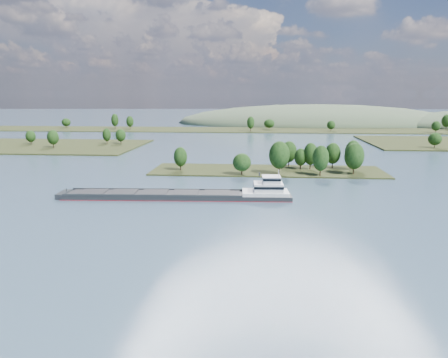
{
  "coord_description": "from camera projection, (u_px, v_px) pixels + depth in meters",
  "views": [
    {
      "loc": [
        -2.94,
        -8.45,
        33.05
      ],
      "look_at": [
        -14.7,
        130.0,
        6.0
      ],
      "focal_mm": 35.0,
      "sensor_mm": 36.0,
      "label": 1
    }
  ],
  "objects": [
    {
      "name": "ground",
      "position": [
        270.0,
        206.0,
        131.71
      ],
      "size": [
        1800.0,
        1800.0,
        0.0
      ],
      "primitive_type": "plane",
      "color": "#384C62",
      "rests_on": "ground"
    },
    {
      "name": "tree_island",
      "position": [
        288.0,
        162.0,
        187.4
      ],
      "size": [
        100.0,
        31.16,
        14.87
      ],
      "color": "black",
      "rests_on": "ground"
    },
    {
      "name": "back_shoreline",
      "position": [
        273.0,
        130.0,
        404.55
      ],
      "size": [
        900.0,
        60.0,
        15.41
      ],
      "color": "black",
      "rests_on": "ground"
    },
    {
      "name": "hill_west",
      "position": [
        316.0,
        124.0,
        498.38
      ],
      "size": [
        320.0,
        160.0,
        44.0
      ],
      "primitive_type": "ellipsoid",
      "color": "#3F5037",
      "rests_on": "ground"
    },
    {
      "name": "cargo_barge",
      "position": [
        191.0,
        194.0,
        140.94
      ],
      "size": [
        75.72,
        13.02,
        10.19
      ],
      "color": "black",
      "rests_on": "ground"
    }
  ]
}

